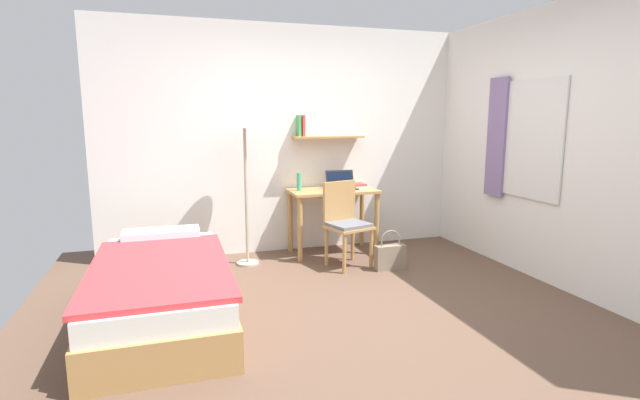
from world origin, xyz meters
name	(u,v)px	position (x,y,z in m)	size (l,w,h in m)	color
ground_plane	(356,312)	(0.00, 0.00, 0.00)	(5.28, 5.28, 0.00)	brown
wall_back	(293,140)	(0.00, 2.02, 1.30)	(4.40, 0.27, 2.60)	white
wall_right	(566,147)	(2.02, 0.03, 1.30)	(0.10, 4.40, 2.60)	white
bed	(162,289)	(-1.49, 0.34, 0.24)	(0.99, 2.03, 0.54)	#B2844C
desk	(333,202)	(0.39, 1.70, 0.60)	(1.00, 0.54, 0.75)	#B2844C
desk_chair	(345,220)	(0.36, 1.21, 0.49)	(0.51, 0.49, 0.89)	#B2844C
standing_lamp	(244,125)	(-0.63, 1.55, 1.48)	(0.41, 0.41, 1.68)	#B2A893
laptop	(341,184)	(0.50, 1.74, 0.80)	(0.34, 0.22, 0.21)	black
water_bottle	(300,182)	(0.00, 1.76, 0.85)	(0.06, 0.06, 0.20)	#42A87F
book_stack	(359,186)	(0.72, 1.75, 0.77)	(0.16, 0.20, 0.05)	silver
handbag	(390,256)	(0.75, 0.93, 0.14)	(0.32, 0.11, 0.42)	gray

